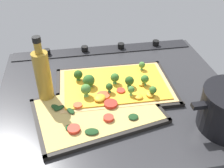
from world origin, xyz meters
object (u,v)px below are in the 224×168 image
at_px(broccoli_pizza, 114,85).
at_px(baking_tray_back, 98,112).
at_px(veggie_pizza_back, 97,110).
at_px(oil_bottle, 43,75).
at_px(baking_tray_front, 115,87).

relative_size(broccoli_pizza, baking_tray_back, 0.91).
distance_m(broccoli_pizza, veggie_pizza_back, 0.13).
distance_m(baking_tray_back, veggie_pizza_back, 0.01).
distance_m(broccoli_pizza, oil_bottle, 0.23).
bearing_deg(veggie_pizza_back, baking_tray_front, -122.78).
relative_size(veggie_pizza_back, oil_bottle, 1.74).
height_order(broccoli_pizza, veggie_pizza_back, broccoli_pizza).
xyz_separation_m(baking_tray_front, broccoli_pizza, (0.00, 0.00, 0.01)).
bearing_deg(oil_bottle, broccoli_pizza, -175.71).
height_order(baking_tray_front, veggie_pizza_back, veggie_pizza_back).
height_order(veggie_pizza_back, oil_bottle, oil_bottle).
relative_size(broccoli_pizza, veggie_pizza_back, 0.97).
bearing_deg(broccoli_pizza, veggie_pizza_back, 57.61).
relative_size(baking_tray_front, veggie_pizza_back, 1.04).
height_order(baking_tray_front, broccoli_pizza, broccoli_pizza).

